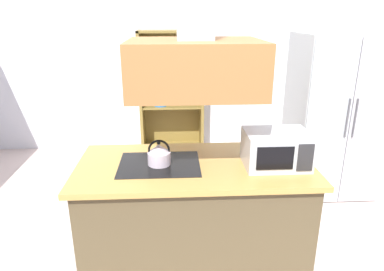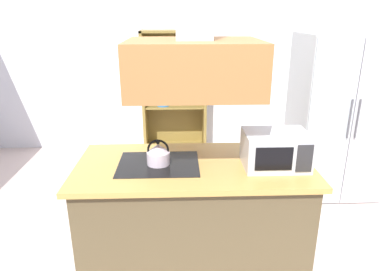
{
  "view_description": "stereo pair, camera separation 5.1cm",
  "coord_description": "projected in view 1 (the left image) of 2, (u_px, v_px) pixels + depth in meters",
  "views": [
    {
      "loc": [
        -0.13,
        -2.17,
        1.97
      ],
      "look_at": [
        0.02,
        0.57,
        1.0
      ],
      "focal_mm": 32.64,
      "sensor_mm": 36.0,
      "label": 1
    },
    {
      "loc": [
        -0.08,
        -2.17,
        1.97
      ],
      "look_at": [
        0.02,
        0.57,
        1.0
      ],
      "focal_mm": 32.64,
      "sensor_mm": 36.0,
      "label": 2
    }
  ],
  "objects": [
    {
      "name": "refrigerator",
      "position": [
        333.0,
        116.0,
        3.88
      ],
      "size": [
        0.9,
        0.78,
        1.78
      ],
      "color": "#AFB4B5",
      "rests_on": "ground"
    },
    {
      "name": "cutting_board",
      "position": [
        266.0,
        147.0,
        2.92
      ],
      "size": [
        0.35,
        0.25,
        0.02
      ],
      "primitive_type": "cube",
      "rotation": [
        0.0,
        0.0,
        0.02
      ],
      "color": "white",
      "rests_on": "kitchen_island"
    },
    {
      "name": "wall_back",
      "position": [
        181.0,
        58.0,
        5.08
      ],
      "size": [
        6.0,
        0.12,
        2.7
      ],
      "primitive_type": "cube",
      "color": "silver",
      "rests_on": "ground"
    },
    {
      "name": "range_hood",
      "position": [
        195.0,
        49.0,
        2.34
      ],
      "size": [
        0.9,
        0.7,
        1.26
      ],
      "color": "#966134"
    },
    {
      "name": "kitchen_island",
      "position": [
        194.0,
        215.0,
        2.77
      ],
      "size": [
        1.76,
        0.87,
        0.9
      ],
      "color": "#4D412A",
      "rests_on": "ground"
    },
    {
      "name": "dish_cabinet",
      "position": [
        172.0,
        100.0,
        5.06
      ],
      "size": [
        0.9,
        0.4,
        1.75
      ],
      "color": "olive",
      "rests_on": "ground"
    },
    {
      "name": "microwave",
      "position": [
        276.0,
        149.0,
        2.55
      ],
      "size": [
        0.46,
        0.35,
        0.26
      ],
      "color": "#B7BABF",
      "rests_on": "kitchen_island"
    },
    {
      "name": "kettle",
      "position": [
        159.0,
        154.0,
        2.58
      ],
      "size": [
        0.17,
        0.17,
        0.19
      ],
      "color": "#BFB0BF",
      "rests_on": "kitchen_island"
    }
  ]
}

